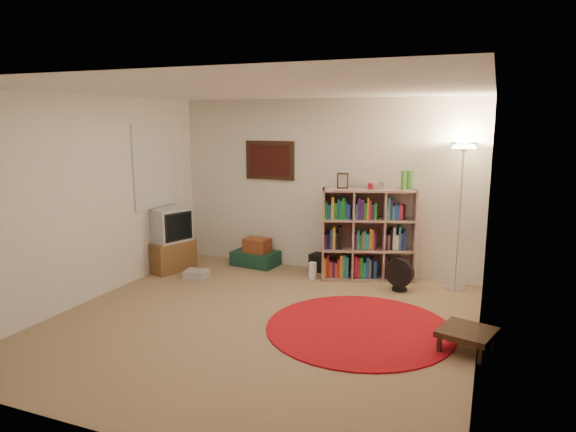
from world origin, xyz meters
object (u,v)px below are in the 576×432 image
object	(u,v)px
floor_fan	(399,275)
tv_stand	(170,241)
bookshelf	(366,236)
floor_lamp	(463,168)
suitcase	(256,258)
side_table	(467,333)

from	to	relation	value
floor_fan	tv_stand	world-z (taller)	tv_stand
bookshelf	floor_lamp	size ratio (longest dim) A/B	0.79
floor_lamp	tv_stand	bearing A→B (deg)	-170.21
suitcase	tv_stand	bearing A→B (deg)	-140.01
tv_stand	suitcase	distance (m)	1.31
bookshelf	floor_fan	world-z (taller)	bookshelf
floor_fan	floor_lamp	bearing A→B (deg)	43.31
floor_lamp	side_table	size ratio (longest dim) A/B	3.23
suitcase	side_table	size ratio (longest dim) A/B	1.20
bookshelf	tv_stand	xyz separation A→B (m)	(-2.77, -0.69, -0.16)
bookshelf	suitcase	distance (m)	1.79
floor_fan	tv_stand	distance (m)	3.33
bookshelf	suitcase	xyz separation A→B (m)	(-1.72, 0.02, -0.51)
floor_lamp	suitcase	xyz separation A→B (m)	(-2.93, 0.02, -1.49)
suitcase	side_table	xyz separation A→B (m)	(3.17, -1.93, 0.08)
floor_lamp	floor_fan	distance (m)	1.58
floor_lamp	side_table	bearing A→B (deg)	-82.87
floor_fan	bookshelf	bearing A→B (deg)	160.59
bookshelf	tv_stand	world-z (taller)	bookshelf
tv_stand	bookshelf	bearing A→B (deg)	33.55
side_table	floor_lamp	bearing A→B (deg)	97.13
suitcase	floor_lamp	bearing A→B (deg)	5.40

